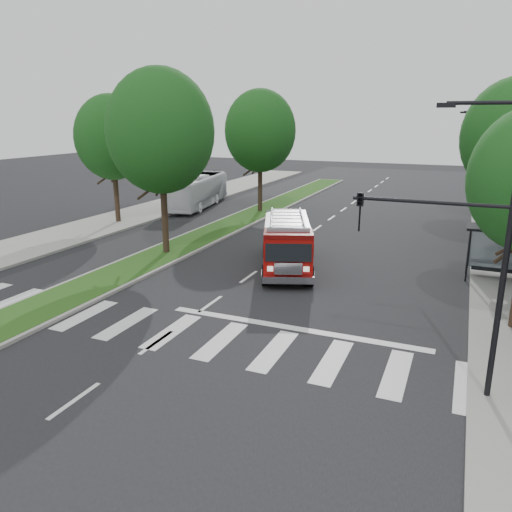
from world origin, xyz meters
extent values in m
plane|color=black|center=(0.00, 0.00, 0.00)|extent=(140.00, 140.00, 0.00)
cube|color=gray|center=(-14.50, 10.00, 0.07)|extent=(5.00, 80.00, 0.15)
cube|color=gray|center=(-6.00, 18.00, 0.07)|extent=(3.00, 50.00, 0.14)
cube|color=#213E11|center=(-6.00, 18.00, 0.14)|extent=(2.60, 49.50, 0.02)
cylinder|color=black|center=(9.80, 7.40, 1.25)|extent=(0.08, 0.08, 2.50)
cylinder|color=black|center=(9.80, 8.60, 1.25)|extent=(0.08, 0.08, 2.50)
cube|color=black|center=(11.20, 8.00, 2.55)|extent=(3.20, 1.60, 0.12)
cube|color=#8C99A5|center=(11.20, 8.70, 1.30)|extent=(2.80, 0.04, 1.80)
cube|color=black|center=(11.20, 8.00, 0.55)|extent=(2.40, 0.40, 0.08)
cylinder|color=black|center=(11.50, 14.00, 2.20)|extent=(0.36, 0.36, 4.40)
cylinder|color=black|center=(11.50, 24.00, 1.98)|extent=(0.36, 0.36, 3.96)
ellipsoid|color=#103E13|center=(11.50, 24.00, 5.85)|extent=(5.00, 5.00, 5.75)
cylinder|color=black|center=(-6.00, 6.00, 2.31)|extent=(0.36, 0.36, 4.62)
ellipsoid|color=#103E13|center=(-6.00, 6.00, 6.83)|extent=(5.80, 5.80, 6.67)
cylinder|color=black|center=(-6.00, 20.00, 2.20)|extent=(0.36, 0.36, 4.40)
ellipsoid|color=#103E13|center=(-6.00, 20.00, 6.50)|extent=(5.60, 5.60, 6.44)
cylinder|color=black|center=(-14.00, 12.00, 2.09)|extent=(0.36, 0.36, 4.18)
ellipsoid|color=#103E13|center=(-14.00, 12.00, 6.17)|extent=(5.20, 5.20, 5.98)
cylinder|color=black|center=(10.50, -3.50, 4.00)|extent=(0.16, 0.16, 8.00)
cylinder|color=black|center=(9.60, -3.50, 7.90)|extent=(1.80, 0.10, 0.10)
cube|color=black|center=(8.70, -3.50, 7.85)|extent=(0.45, 0.20, 0.12)
cylinder|color=black|center=(8.50, -3.50, 5.40)|extent=(4.00, 0.10, 0.10)
imported|color=black|center=(6.70, -3.50, 5.00)|extent=(0.18, 0.22, 1.10)
cylinder|color=black|center=(10.50, 20.00, 4.00)|extent=(0.16, 0.16, 8.00)
cylinder|color=black|center=(9.60, 20.00, 7.90)|extent=(1.80, 0.10, 0.10)
cube|color=black|center=(8.70, 20.00, 7.85)|extent=(0.45, 0.20, 0.12)
cube|color=#5C0605|center=(1.12, 6.36, 0.45)|extent=(4.73, 7.82, 0.22)
cube|color=#8E0907|center=(0.87, 7.03, 1.39)|extent=(4.10, 6.15, 1.79)
cube|color=#8E0907|center=(2.09, 3.77, 1.39)|extent=(2.66, 2.29, 1.88)
cube|color=#B2B2B7|center=(0.87, 7.03, 2.33)|extent=(4.10, 6.15, 0.11)
cylinder|color=#B2B2B7|center=(0.11, 6.75, 2.51)|extent=(1.97, 5.06, 0.09)
cylinder|color=#B2B2B7|center=(1.62, 7.32, 2.51)|extent=(1.97, 5.06, 0.09)
cube|color=silver|center=(2.45, 2.80, 0.54)|extent=(2.29, 1.11, 0.31)
cube|color=#8C99A5|center=(2.09, 3.77, 2.59)|extent=(1.95, 0.98, 0.16)
cylinder|color=black|center=(1.22, 3.15, 0.49)|extent=(0.64, 1.03, 0.98)
cylinder|color=black|center=(3.15, 3.88, 0.49)|extent=(0.64, 1.03, 0.98)
cylinder|color=black|center=(-0.09, 6.67, 0.49)|extent=(0.64, 1.03, 0.98)
cylinder|color=black|center=(1.83, 7.40, 0.49)|extent=(0.64, 1.03, 0.98)
cylinder|color=black|center=(-0.85, 8.68, 0.49)|extent=(0.64, 1.03, 0.98)
cylinder|color=black|center=(1.08, 9.41, 0.49)|extent=(0.64, 1.03, 0.98)
imported|color=silver|center=(-12.00, 20.38, 1.40)|extent=(4.07, 10.31, 2.80)
camera|label=1|loc=(9.37, -17.28, 7.57)|focal=35.00mm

